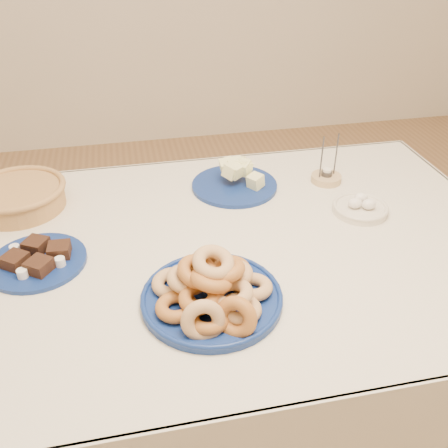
{
  "coord_description": "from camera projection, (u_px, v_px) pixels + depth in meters",
  "views": [
    {
      "loc": [
        -0.22,
        -1.12,
        1.56
      ],
      "look_at": [
        0.0,
        -0.05,
        0.85
      ],
      "focal_mm": 40.0,
      "sensor_mm": 36.0,
      "label": 1
    }
  ],
  "objects": [
    {
      "name": "ground",
      "position": [
        221.0,
        412.0,
        1.81
      ],
      "size": [
        5.0,
        5.0,
        0.0
      ],
      "primitive_type": "plane",
      "color": "#966E47",
      "rests_on": "ground"
    },
    {
      "name": "dining_table",
      "position": [
        221.0,
        274.0,
        1.46
      ],
      "size": [
        1.71,
        1.11,
        0.75
      ],
      "color": "brown",
      "rests_on": "ground"
    },
    {
      "name": "donut_platter",
      "position": [
        212.0,
        290.0,
        1.17
      ],
      "size": [
        0.4,
        0.4,
        0.16
      ],
      "rotation": [
        0.0,
        0.0,
        -0.2
      ],
      "color": "navy",
      "rests_on": "dining_table"
    },
    {
      "name": "melon_plate",
      "position": [
        236.0,
        178.0,
        1.66
      ],
      "size": [
        0.3,
        0.3,
        0.1
      ],
      "rotation": [
        0.0,
        0.0,
        -0.04
      ],
      "color": "navy",
      "rests_on": "dining_table"
    },
    {
      "name": "brownie_plate",
      "position": [
        37.0,
        260.0,
        1.32
      ],
      "size": [
        0.33,
        0.33,
        0.05
      ],
      "rotation": [
        0.0,
        0.0,
        -0.38
      ],
      "color": "navy",
      "rests_on": "dining_table"
    },
    {
      "name": "wicker_basket",
      "position": [
        18.0,
        196.0,
        1.54
      ],
      "size": [
        0.37,
        0.37,
        0.08
      ],
      "rotation": [
        0.0,
        0.0,
        0.3
      ],
      "color": "olive",
      "rests_on": "dining_table"
    },
    {
      "name": "candle_holder",
      "position": [
        326.0,
        177.0,
        1.7
      ],
      "size": [
        0.12,
        0.12,
        0.17
      ],
      "rotation": [
        0.0,
        0.0,
        0.25
      ],
      "color": "tan",
      "rests_on": "dining_table"
    },
    {
      "name": "egg_bowl",
      "position": [
        360.0,
        207.0,
        1.53
      ],
      "size": [
        0.19,
        0.19,
        0.06
      ],
      "rotation": [
        0.0,
        0.0,
        -0.14
      ],
      "color": "beige",
      "rests_on": "dining_table"
    }
  ]
}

